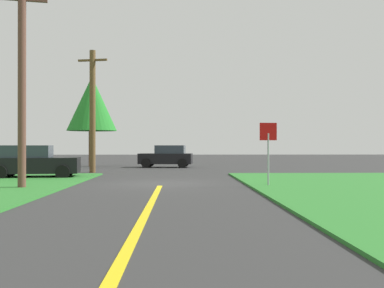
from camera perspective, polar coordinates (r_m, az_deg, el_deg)
The scene contains 8 objects.
ground_plane at distance 19.28m, azimuth -3.90°, elevation -4.99°, with size 120.00×120.00×0.00m, color #333333.
lane_stripe_center at distance 11.34m, azimuth -5.66°, elevation -8.36°, with size 0.20×14.00×0.01m, color yellow.
stop_sign at distance 18.00m, azimuth 9.52°, elevation 0.21°, with size 0.68×0.12×2.50m.
car_approaching_junction at distance 33.56m, azimuth -3.17°, elevation -1.56°, with size 4.02×2.23×1.62m.
parked_car_near_building at distance 23.69m, azimuth -19.29°, elevation -2.13°, with size 4.38×2.34×1.62m.
utility_pole_near at distance 18.06m, azimuth -20.51°, elevation 7.20°, with size 1.79×0.49×7.63m.
utility_pole_mid at distance 27.67m, azimuth -12.35°, elevation 4.17°, with size 1.79×0.49×7.25m.
oak_tree_left at distance 35.84m, azimuth -12.42°, elevation 4.92°, with size 3.80×3.80×6.92m.
Camera 1 is at (0.83, -19.20, 1.62)m, focal length 42.61 mm.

